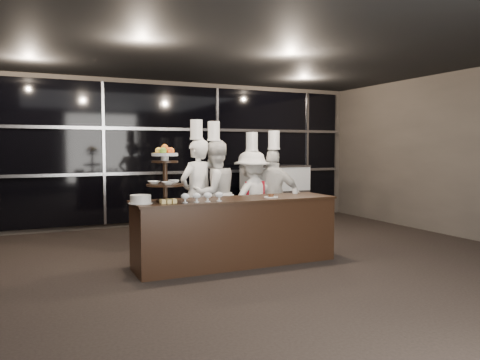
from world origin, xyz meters
name	(u,v)px	position (x,y,z in m)	size (l,w,h in m)	color
room	(282,158)	(0.00, 0.00, 1.50)	(10.00, 10.00, 10.00)	black
window_wall	(163,153)	(0.00, 4.94, 1.50)	(8.60, 0.10, 2.80)	black
buffet_counter	(236,231)	(0.03, 1.31, 0.47)	(2.84, 0.74, 0.92)	black
display_stand	(165,170)	(-0.97, 1.31, 1.34)	(0.48, 0.48, 0.74)	black
compotes	(202,196)	(-0.54, 1.09, 1.00)	(0.58, 0.11, 0.12)	silver
layer_cake	(141,199)	(-1.30, 1.26, 0.97)	(0.30, 0.30, 0.11)	white
pastry_squares	(168,201)	(-0.98, 1.15, 0.95)	(0.20, 0.13, 0.05)	#E0C36D
small_plate	(271,196)	(0.52, 1.21, 0.94)	(0.20, 0.20, 0.05)	white
chef_cup	(295,191)	(1.13, 1.56, 0.96)	(0.08, 0.08, 0.07)	white
display_case	(275,191)	(2.29, 4.30, 0.69)	(1.43, 0.62, 1.24)	#A5A5AA
chef_a	(197,193)	(-0.16, 2.40, 0.90)	(0.76, 0.64, 2.05)	white
chef_b	(214,194)	(0.14, 2.42, 0.88)	(0.98, 0.85, 2.04)	white
chef_c	(252,198)	(0.76, 2.31, 0.80)	(1.13, 0.83, 1.87)	white
chef_d	(274,196)	(1.15, 2.28, 0.82)	(0.98, 0.87, 1.90)	white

